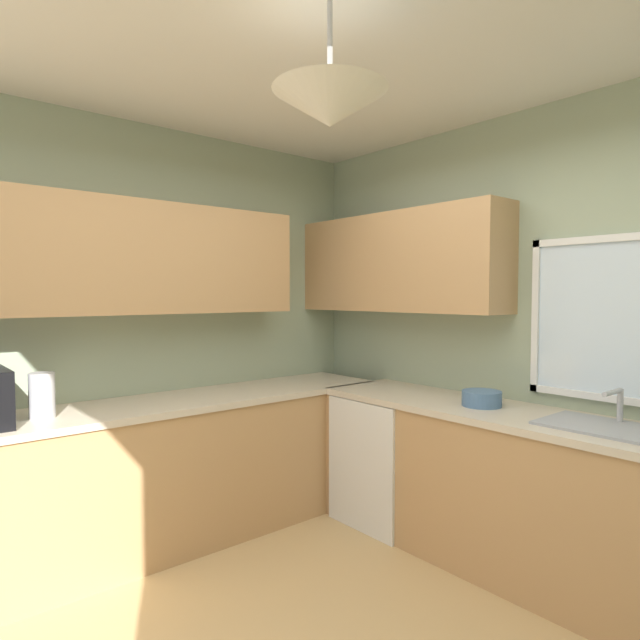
# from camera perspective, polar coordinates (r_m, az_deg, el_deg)

# --- Properties ---
(room_shell) EXTENTS (3.97, 3.58, 2.76)m
(room_shell) POSITION_cam_1_polar(r_m,az_deg,el_deg) (2.64, 3.26, 7.54)
(room_shell) COLOR #9EAD8E
(room_shell) RESTS_ON ground_plane
(counter_run_left) EXTENTS (0.65, 3.19, 0.91)m
(counter_run_left) POSITION_cam_1_polar(r_m,az_deg,el_deg) (3.61, -16.74, -15.41)
(counter_run_left) COLOR tan
(counter_run_left) RESTS_ON ground_plane
(counter_run_back) EXTENTS (3.06, 0.65, 0.91)m
(counter_run_back) POSITION_cam_1_polar(r_m,az_deg,el_deg) (3.27, 23.81, -17.50)
(counter_run_back) COLOR tan
(counter_run_back) RESTS_ON ground_plane
(dishwasher) EXTENTS (0.60, 0.60, 0.86)m
(dishwasher) POSITION_cam_1_polar(r_m,az_deg,el_deg) (3.87, 7.44, -14.40)
(dishwasher) COLOR white
(dishwasher) RESTS_ON ground_plane
(kettle) EXTENTS (0.13, 0.13, 0.24)m
(kettle) POSITION_cam_1_polar(r_m,az_deg,el_deg) (3.26, -27.55, -7.15)
(kettle) COLOR #B7B7BC
(kettle) RESTS_ON counter_run_left
(sink_assembly) EXTENTS (0.60, 0.40, 0.19)m
(sink_assembly) POSITION_cam_1_polar(r_m,az_deg,el_deg) (3.05, 28.32, -9.97)
(sink_assembly) COLOR #9EA0A5
(sink_assembly) RESTS_ON counter_run_back
(bowl) EXTENTS (0.23, 0.23, 0.09)m
(bowl) POSITION_cam_1_polar(r_m,az_deg,el_deg) (3.35, 16.88, -8.02)
(bowl) COLOR #4C7099
(bowl) RESTS_ON counter_run_back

